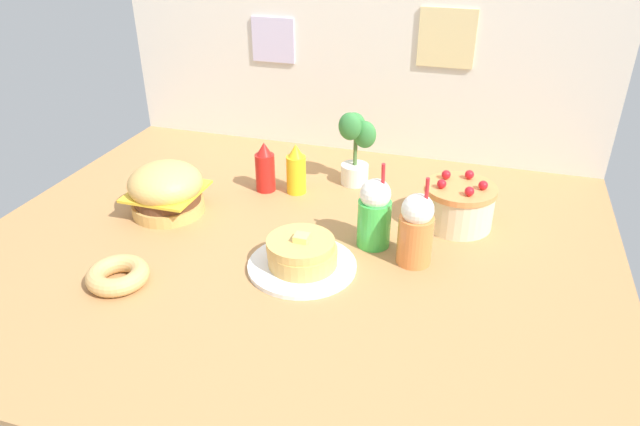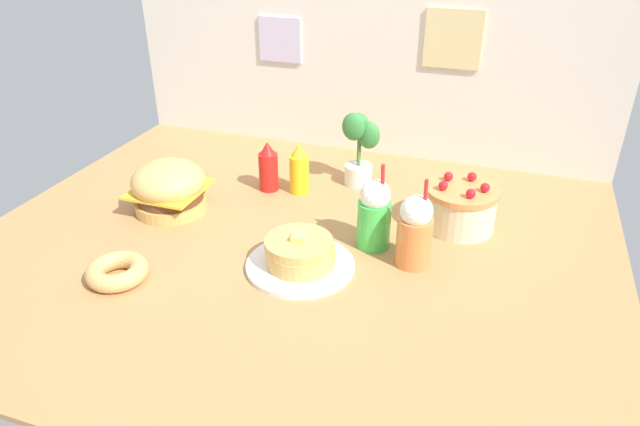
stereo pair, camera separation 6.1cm
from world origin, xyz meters
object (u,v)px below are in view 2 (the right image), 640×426
(ketchup_bottle, at_px, (268,168))
(mustard_bottle, at_px, (299,170))
(pancake_stack, at_px, (300,256))
(burger, at_px, (169,188))
(donut_pink_glaze, at_px, (117,271))
(cream_soda_cup, at_px, (374,214))
(potted_plant, at_px, (359,146))
(orange_float_cup, at_px, (415,231))
(layer_cake, at_px, (460,207))

(ketchup_bottle, xyz_separation_m, mustard_bottle, (0.13, 0.02, 0.00))
(pancake_stack, xyz_separation_m, mustard_bottle, (-0.21, 0.54, 0.06))
(burger, bearing_deg, donut_pink_glaze, -79.01)
(cream_soda_cup, height_order, donut_pink_glaze, cream_soda_cup)
(mustard_bottle, height_order, potted_plant, potted_plant)
(orange_float_cup, bearing_deg, mustard_bottle, 145.38)
(layer_cake, bearing_deg, potted_plant, 152.49)
(cream_soda_cup, bearing_deg, mustard_bottle, 141.86)
(layer_cake, xyz_separation_m, potted_plant, (-0.47, 0.25, 0.09))
(burger, xyz_separation_m, potted_plant, (0.66, 0.49, 0.08))
(layer_cake, bearing_deg, ketchup_bottle, 175.68)
(ketchup_bottle, distance_m, mustard_bottle, 0.14)
(donut_pink_glaze, xyz_separation_m, potted_plant, (0.56, 0.97, 0.15))
(ketchup_bottle, distance_m, cream_soda_cup, 0.63)
(layer_cake, height_order, potted_plant, potted_plant)
(orange_float_cup, bearing_deg, ketchup_bottle, 152.07)
(ketchup_bottle, bearing_deg, potted_plant, 27.41)
(cream_soda_cup, distance_m, potted_plant, 0.53)
(pancake_stack, relative_size, cream_soda_cup, 1.13)
(orange_float_cup, distance_m, donut_pink_glaze, 1.01)
(orange_float_cup, bearing_deg, potted_plant, 122.29)
(layer_cake, bearing_deg, donut_pink_glaze, -144.80)
(ketchup_bottle, height_order, cream_soda_cup, cream_soda_cup)
(layer_cake, relative_size, potted_plant, 0.82)
(cream_soda_cup, bearing_deg, pancake_stack, -132.25)
(mustard_bottle, relative_size, cream_soda_cup, 0.67)
(layer_cake, xyz_separation_m, ketchup_bottle, (-0.83, 0.06, 0.02))
(burger, xyz_separation_m, mustard_bottle, (0.44, 0.33, 0.00))
(ketchup_bottle, xyz_separation_m, cream_soda_cup, (0.55, -0.30, 0.03))
(mustard_bottle, bearing_deg, orange_float_cup, -34.62)
(layer_cake, bearing_deg, mustard_bottle, 173.18)
(orange_float_cup, bearing_deg, pancake_stack, -157.41)
(ketchup_bottle, distance_m, donut_pink_glaze, 0.82)
(potted_plant, bearing_deg, donut_pink_glaze, -119.92)
(burger, distance_m, mustard_bottle, 0.54)
(layer_cake, height_order, mustard_bottle, mustard_bottle)
(orange_float_cup, height_order, potted_plant, potted_plant)
(burger, distance_m, ketchup_bottle, 0.43)
(mustard_bottle, bearing_deg, ketchup_bottle, -171.43)
(pancake_stack, height_order, mustard_bottle, mustard_bottle)
(cream_soda_cup, relative_size, potted_plant, 0.98)
(layer_cake, relative_size, cream_soda_cup, 0.83)
(pancake_stack, bearing_deg, donut_pink_glaze, -154.23)
(layer_cake, bearing_deg, cream_soda_cup, -139.30)
(potted_plant, bearing_deg, cream_soda_cup, -68.41)
(cream_soda_cup, bearing_deg, ketchup_bottle, 150.98)
(mustard_bottle, xyz_separation_m, donut_pink_glaze, (-0.34, -0.81, -0.07))
(pancake_stack, height_order, cream_soda_cup, cream_soda_cup)
(burger, distance_m, donut_pink_glaze, 0.50)
(cream_soda_cup, bearing_deg, layer_cake, 40.70)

